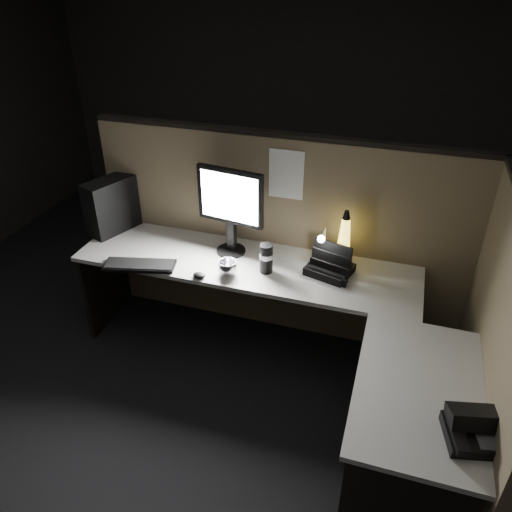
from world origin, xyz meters
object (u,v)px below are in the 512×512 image
(desk_phone, at_px, (475,428))
(keyboard, at_px, (140,265))
(monitor, at_px, (230,203))
(pc_tower, at_px, (112,205))
(lava_lamp, at_px, (344,242))

(desk_phone, bearing_deg, keyboard, 146.36)
(monitor, xyz_separation_m, keyboard, (-0.51, -0.38, -0.35))
(pc_tower, xyz_separation_m, desk_phone, (2.44, -1.17, -0.14))
(monitor, bearing_deg, keyboard, -135.08)
(monitor, bearing_deg, desk_phone, -28.83)
(monitor, height_order, keyboard, monitor)
(lava_lamp, relative_size, desk_phone, 1.35)
(monitor, relative_size, keyboard, 1.29)
(keyboard, bearing_deg, lava_lamp, 5.97)
(pc_tower, relative_size, lava_lamp, 1.03)
(lava_lamp, bearing_deg, keyboard, -160.30)
(pc_tower, distance_m, lava_lamp, 1.69)
(desk_phone, bearing_deg, pc_tower, 141.60)
(pc_tower, xyz_separation_m, keyboard, (0.43, -0.40, -0.19))
(keyboard, distance_m, desk_phone, 2.16)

